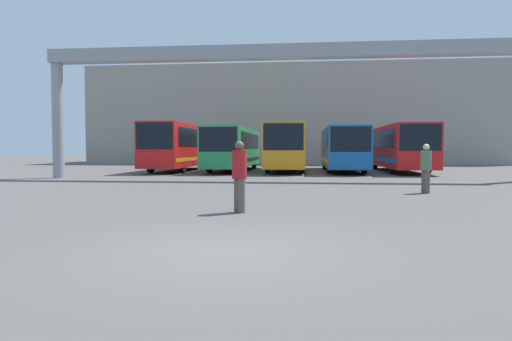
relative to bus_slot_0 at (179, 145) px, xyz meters
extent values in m
plane|color=#514F4C|center=(7.77, -25.27, -1.88)|extent=(200.00, 200.00, 0.00)
cube|color=gray|center=(7.77, 18.97, 3.16)|extent=(42.65, 12.00, 10.09)
cylinder|color=gray|center=(-4.28, -8.71, 1.20)|extent=(0.60, 0.60, 6.16)
cube|color=gray|center=(7.77, -8.71, 4.62)|extent=(24.68, 0.80, 0.70)
cube|color=red|center=(0.00, 0.01, -0.07)|extent=(2.49, 10.97, 2.92)
cube|color=black|center=(0.00, -5.45, 0.47)|extent=(2.29, 0.06, 1.64)
cube|color=black|center=(0.00, 0.01, 0.47)|extent=(2.52, 9.33, 1.23)
cube|color=orange|center=(0.00, 0.01, -1.01)|extent=(2.52, 10.42, 0.24)
cylinder|color=black|center=(-1.08, -3.06, -1.41)|extent=(0.28, 0.95, 0.95)
cylinder|color=black|center=(1.08, -3.06, -1.41)|extent=(0.28, 0.95, 0.95)
cylinder|color=black|center=(-1.08, 3.08, -1.41)|extent=(0.28, 0.95, 0.95)
cylinder|color=black|center=(1.08, 3.08, -1.41)|extent=(0.28, 0.95, 0.95)
cube|color=#268C4C|center=(3.88, 0.69, -0.22)|extent=(2.51, 12.33, 2.63)
cube|color=black|center=(3.88, -5.45, 0.26)|extent=(2.31, 0.06, 1.47)
cube|color=black|center=(3.88, 0.69, 0.26)|extent=(2.54, 10.48, 1.10)
cube|color=black|center=(3.88, 0.69, -1.06)|extent=(2.54, 11.71, 0.24)
cylinder|color=black|center=(2.79, -2.76, -1.39)|extent=(0.28, 0.99, 0.99)
cylinder|color=black|center=(4.98, -2.76, -1.39)|extent=(0.28, 0.99, 0.99)
cylinder|color=black|center=(2.79, 4.14, -1.39)|extent=(0.28, 0.99, 0.99)
cylinder|color=black|center=(4.98, 4.14, -1.39)|extent=(0.28, 0.99, 0.99)
cube|color=orange|center=(7.77, 0.28, -0.12)|extent=(2.57, 11.52, 2.83)
cube|color=black|center=(7.77, -5.45, 0.40)|extent=(2.37, 0.06, 1.58)
cube|color=black|center=(7.77, 0.28, 0.40)|extent=(2.60, 9.79, 1.19)
cube|color=#1966B2|center=(7.77, 0.28, -1.02)|extent=(2.60, 10.94, 0.24)
cylinder|color=black|center=(6.64, -2.94, -1.34)|extent=(0.28, 1.08, 1.08)
cylinder|color=black|center=(8.89, -2.94, -1.34)|extent=(0.28, 1.08, 1.08)
cylinder|color=black|center=(6.64, 3.51, -1.34)|extent=(0.28, 1.08, 1.08)
cylinder|color=black|center=(8.89, 3.51, -1.34)|extent=(0.28, 1.08, 1.08)
cube|color=#1959A5|center=(11.65, 0.30, -0.23)|extent=(2.53, 11.55, 2.61)
cube|color=black|center=(11.65, -5.45, 0.25)|extent=(2.32, 0.06, 1.46)
cube|color=black|center=(11.65, 0.30, 0.25)|extent=(2.56, 9.82, 1.10)
cube|color=orange|center=(11.65, 0.30, -1.06)|extent=(2.56, 10.98, 0.24)
cylinder|color=black|center=(10.54, -2.93, -1.35)|extent=(0.28, 1.07, 1.07)
cylinder|color=black|center=(12.75, -2.93, -1.35)|extent=(0.28, 1.07, 1.07)
cylinder|color=black|center=(10.54, 3.54, -1.35)|extent=(0.28, 1.07, 1.07)
cylinder|color=black|center=(12.75, 3.54, -1.35)|extent=(0.28, 1.07, 1.07)
cube|color=red|center=(15.53, 0.48, -0.16)|extent=(2.53, 11.91, 2.75)
cube|color=black|center=(15.53, -5.45, 0.35)|extent=(2.33, 0.06, 1.54)
cube|color=black|center=(15.53, 0.48, 0.35)|extent=(2.56, 10.13, 1.16)
cube|color=#1966B2|center=(15.53, 0.48, -1.04)|extent=(2.56, 11.32, 0.24)
cylinder|color=black|center=(14.42, -2.85, -1.36)|extent=(0.28, 1.04, 1.04)
cylinder|color=black|center=(16.64, -2.85, -1.36)|extent=(0.28, 1.04, 1.04)
cylinder|color=black|center=(14.42, 3.82, -1.36)|extent=(0.28, 1.04, 1.04)
cylinder|color=black|center=(16.64, 3.82, -1.36)|extent=(0.28, 1.04, 1.04)
cylinder|color=brown|center=(7.45, -21.07, -1.46)|extent=(0.19, 0.19, 0.84)
cylinder|color=brown|center=(7.35, -20.94, -1.46)|extent=(0.19, 0.19, 0.84)
cylinder|color=#A5191E|center=(7.40, -21.00, -0.69)|extent=(0.37, 0.37, 0.70)
sphere|color=brown|center=(7.40, -21.00, -0.22)|extent=(0.23, 0.23, 0.23)
cylinder|color=brown|center=(13.34, -15.49, -1.47)|extent=(0.19, 0.19, 0.83)
cylinder|color=brown|center=(13.27, -15.34, -1.47)|extent=(0.19, 0.19, 0.83)
cylinder|color=#4C724C|center=(13.30, -15.42, -0.70)|extent=(0.37, 0.37, 0.70)
sphere|color=beige|center=(13.30, -15.42, -0.24)|extent=(0.23, 0.23, 0.23)
camera|label=1|loc=(9.00, -32.16, -0.29)|focal=32.00mm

